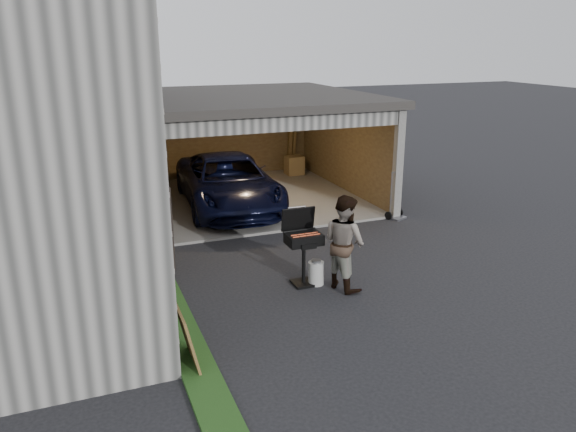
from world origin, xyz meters
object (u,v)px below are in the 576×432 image
object	(u,v)px
minivan	(228,184)
plywood_panel	(187,338)
woman	(161,228)
hand_truck	(396,209)
propane_tank	(316,273)
man	(344,242)
bbq_grill	(303,241)

from	to	relation	value
minivan	plywood_panel	size ratio (longest dim) A/B	5.62
minivan	plywood_panel	distance (m)	7.42
minivan	woman	bearing A→B (deg)	-118.53
woman	hand_truck	xyz separation A→B (m)	(5.97, 1.28, -0.65)
woman	hand_truck	size ratio (longest dim) A/B	1.45
hand_truck	woman	bearing A→B (deg)	170.32
woman	propane_tank	world-z (taller)	woman
propane_tank	plywood_panel	xyz separation A→B (m)	(-2.73, -1.81, 0.21)
man	plywood_panel	world-z (taller)	man
minivan	man	world-z (taller)	man
minivan	man	distance (m)	5.48
man	bbq_grill	xyz separation A→B (m)	(-0.62, 0.40, -0.04)
propane_tank	bbq_grill	bearing A→B (deg)	152.44
minivan	man	xyz separation A→B (m)	(0.61, -5.45, 0.19)
minivan	propane_tank	world-z (taller)	minivan
plywood_panel	bbq_grill	bearing A→B (deg)	37.41
minivan	woman	world-z (taller)	woman
plywood_panel	hand_truck	size ratio (longest dim) A/B	0.71
minivan	propane_tank	size ratio (longest dim) A/B	11.22
plywood_panel	hand_truck	distance (m)	7.79
minivan	man	size ratio (longest dim) A/B	2.81
minivan	plywood_panel	world-z (taller)	minivan
woman	man	distance (m)	3.47
bbq_grill	plywood_panel	bearing A→B (deg)	-142.59
bbq_grill	plywood_panel	distance (m)	3.19
bbq_grill	plywood_panel	world-z (taller)	bbq_grill
hand_truck	propane_tank	bearing A→B (deg)	-162.12
plywood_panel	hand_truck	xyz separation A→B (m)	(6.21, 4.69, -0.19)
minivan	propane_tank	bearing A→B (deg)	-83.49
propane_tank	hand_truck	xyz separation A→B (m)	(3.48, 2.88, 0.02)
woman	propane_tank	distance (m)	3.04
minivan	bbq_grill	bearing A→B (deg)	-85.87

